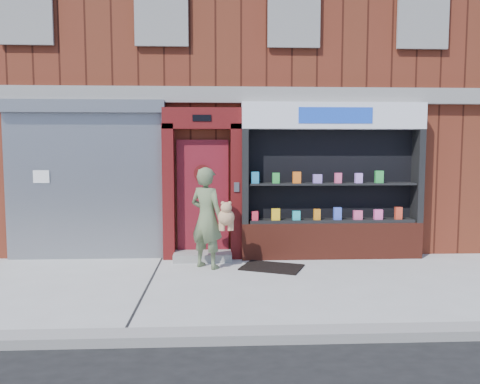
{
  "coord_description": "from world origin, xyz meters",
  "views": [
    {
      "loc": [
        -0.46,
        -7.13,
        2.1
      ],
      "look_at": [
        -0.07,
        1.0,
        1.37
      ],
      "focal_mm": 35.0,
      "sensor_mm": 36.0,
      "label": 1
    }
  ],
  "objects": [
    {
      "name": "woman",
      "position": [
        -0.63,
        1.11,
        0.9
      ],
      "size": [
        0.88,
        0.73,
        1.8
      ],
      "color": "#5B6B46",
      "rests_on": "ground"
    },
    {
      "name": "ground",
      "position": [
        0.0,
        0.0,
        0.0
      ],
      "size": [
        80.0,
        80.0,
        0.0
      ],
      "primitive_type": "plane",
      "color": "#9E9E99",
      "rests_on": "ground"
    },
    {
      "name": "curb",
      "position": [
        0.0,
        -2.15,
        0.06
      ],
      "size": [
        60.0,
        0.3,
        0.12
      ],
      "primitive_type": "cube",
      "color": "gray",
      "rests_on": "ground"
    },
    {
      "name": "pharmacy_bay",
      "position": [
        1.75,
        1.81,
        1.37
      ],
      "size": [
        3.5,
        0.41,
        3.0
      ],
      "color": "maroon",
      "rests_on": "ground"
    },
    {
      "name": "shutter_bay",
      "position": [
        -3.0,
        1.93,
        1.72
      ],
      "size": [
        3.1,
        0.3,
        3.04
      ],
      "color": "gray",
      "rests_on": "ground"
    },
    {
      "name": "doormat",
      "position": [
        0.5,
        1.04,
        0.01
      ],
      "size": [
        1.24,
        1.07,
        0.03
      ],
      "primitive_type": "cube",
      "rotation": [
        0.0,
        0.0,
        -0.39
      ],
      "color": "black",
      "rests_on": "ground"
    },
    {
      "name": "building",
      "position": [
        -0.0,
        5.99,
        4.0
      ],
      "size": [
        12.0,
        8.16,
        8.0
      ],
      "color": "#5F2315",
      "rests_on": "ground"
    },
    {
      "name": "red_door_bay",
      "position": [
        -0.75,
        1.86,
        1.46
      ],
      "size": [
        1.52,
        0.58,
        2.9
      ],
      "color": "#4B0D0D",
      "rests_on": "ground"
    }
  ]
}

